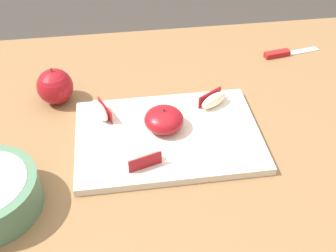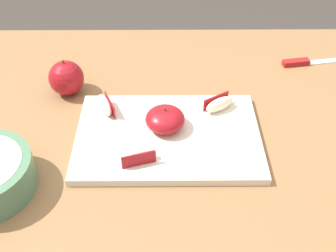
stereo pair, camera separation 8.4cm
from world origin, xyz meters
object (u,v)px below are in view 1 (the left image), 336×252
at_px(paring_knife, 281,53).
at_px(apple_wedge_front, 213,100).
at_px(apple_wedge_back, 143,158).
at_px(cutting_board, 168,136).
at_px(apple_half_skin_up, 164,119).
at_px(apple_wedge_middle, 100,111).
at_px(whole_apple_red_delicious, 55,86).

bearing_deg(paring_knife, apple_wedge_front, -138.95).
relative_size(apple_wedge_back, paring_knife, 0.46).
distance_m(apple_wedge_back, paring_knife, 0.55).
relative_size(cutting_board, paring_knife, 2.38).
height_order(apple_half_skin_up, paring_knife, apple_half_skin_up).
xyz_separation_m(cutting_board, apple_wedge_middle, (-0.14, 0.07, 0.02)).
height_order(cutting_board, whole_apple_red_delicious, whole_apple_red_delicious).
height_order(cutting_board, paring_knife, cutting_board).
bearing_deg(apple_wedge_back, apple_wedge_front, 42.44).
distance_m(cutting_board, paring_knife, 0.45).
distance_m(apple_half_skin_up, apple_wedge_front, 0.13).
distance_m(apple_wedge_front, whole_apple_red_delicious, 0.36).
xyz_separation_m(cutting_board, apple_wedge_front, (0.11, 0.08, 0.02)).
bearing_deg(apple_wedge_back, apple_half_skin_up, 61.48).
bearing_deg(apple_wedge_back, whole_apple_red_delicious, 126.02).
xyz_separation_m(apple_wedge_middle, apple_wedge_front, (0.25, 0.00, 0.00)).
distance_m(apple_wedge_front, paring_knife, 0.32).
relative_size(apple_half_skin_up, apple_wedge_middle, 1.12).
relative_size(apple_wedge_middle, apple_wedge_back, 1.00).
bearing_deg(apple_wedge_middle, whole_apple_red_delicious, 137.25).
xyz_separation_m(apple_wedge_front, paring_knife, (0.24, 0.21, -0.03)).
bearing_deg(apple_wedge_back, paring_knife, 41.64).
distance_m(apple_wedge_back, whole_apple_red_delicious, 0.30).
relative_size(paring_knife, whole_apple_red_delicious, 1.78).
bearing_deg(paring_knife, whole_apple_red_delicious, -168.58).
xyz_separation_m(apple_half_skin_up, paring_knife, (0.36, 0.27, -0.03)).
height_order(apple_half_skin_up, whole_apple_red_delicious, whole_apple_red_delicious).
bearing_deg(apple_half_skin_up, apple_wedge_back, -118.52).
relative_size(apple_wedge_front, paring_knife, 0.45).
height_order(cutting_board, apple_wedge_back, apple_wedge_back).
distance_m(apple_half_skin_up, apple_wedge_back, 0.11).
height_order(cutting_board, apple_wedge_middle, apple_wedge_middle).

